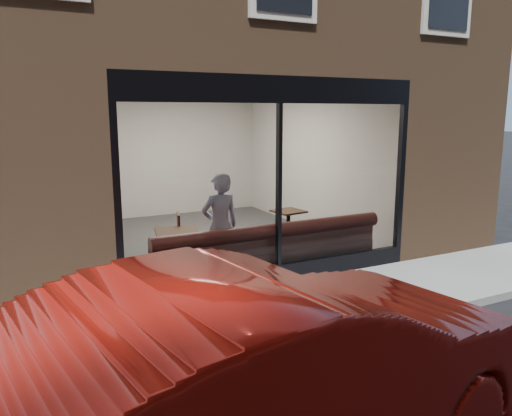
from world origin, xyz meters
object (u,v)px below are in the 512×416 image
banquette (266,262)px  cafe_table_right (288,211)px  person (220,226)px  parked_car (262,380)px  cafe_chair_left (168,254)px  cafe_table_left (177,232)px

banquette → cafe_table_right: bearing=47.9°
banquette → person: bearing=161.8°
banquette → parked_car: (-2.24, -4.13, 0.58)m
banquette → person: size_ratio=2.31×
person → parked_car: bearing=69.0°
cafe_chair_left → person: bearing=136.6°
person → cafe_table_left: person is taller
banquette → cafe_table_left: size_ratio=5.74×
cafe_table_right → parked_car: parked_car is taller
banquette → cafe_table_right: 1.88m
cafe_table_left → cafe_table_right: cafe_table_left is taller
cafe_table_right → cafe_chair_left: 2.57m
person → cafe_chair_left: (-0.59, 0.95, -0.63)m
cafe_chair_left → parked_car: (-0.94, -5.32, 0.57)m
person → cafe_table_left: size_ratio=2.49×
parked_car → cafe_chair_left: bearing=-19.6°
cafe_table_left → cafe_chair_left: (-0.01, 0.51, -0.50)m
cafe_chair_left → cafe_table_left: bearing=106.0°
cafe_table_left → parked_car: 4.90m
cafe_chair_left → cafe_table_right: bearing=-161.5°
cafe_table_right → cafe_chair_left: bearing=-176.6°
person → cafe_table_right: 2.23m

